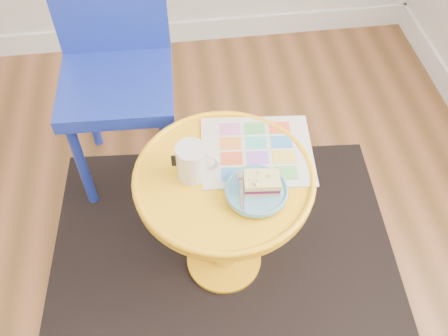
{
  "coord_description": "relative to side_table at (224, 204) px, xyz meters",
  "views": [
    {
      "loc": [
        0.66,
        -0.31,
        1.69
      ],
      "look_at": [
        0.79,
        0.61,
        0.56
      ],
      "focal_mm": 40.0,
      "sensor_mm": 36.0,
      "label": 1
    }
  ],
  "objects": [
    {
      "name": "newspaper",
      "position": [
        0.11,
        0.08,
        0.15
      ],
      "size": [
        0.37,
        0.32,
        0.01
      ],
      "primitive_type": "cube",
      "rotation": [
        0.0,
        0.0,
        -0.09
      ],
      "color": "silver",
      "rests_on": "side_table"
    },
    {
      "name": "mug",
      "position": [
        -0.09,
        0.02,
        0.21
      ],
      "size": [
        0.13,
        0.09,
        0.12
      ],
      "rotation": [
        0.0,
        0.0,
        -0.21
      ],
      "color": "silver",
      "rests_on": "side_table"
    },
    {
      "name": "plate",
      "position": [
        0.08,
        -0.08,
        0.16
      ],
      "size": [
        0.18,
        0.18,
        0.02
      ],
      "color": "#5597B5",
      "rests_on": "newspaper"
    },
    {
      "name": "side_table",
      "position": [
        0.0,
        0.0,
        0.0
      ],
      "size": [
        0.55,
        0.55,
        0.52
      ],
      "color": "#FFB215",
      "rests_on": "ground"
    },
    {
      "name": "rug",
      "position": [
        -0.0,
        0.0,
        -0.37
      ],
      "size": [
        1.38,
        1.19,
        0.01
      ],
      "primitive_type": "cube",
      "rotation": [
        0.0,
        0.0,
        -0.07
      ],
      "color": "black",
      "rests_on": "ground"
    },
    {
      "name": "fork",
      "position": [
        0.04,
        -0.07,
        0.17
      ],
      "size": [
        0.03,
        0.14,
        0.0
      ],
      "rotation": [
        0.0,
        0.0,
        -0.09
      ],
      "color": "silver",
      "rests_on": "plate"
    },
    {
      "name": "cake_slice",
      "position": [
        0.1,
        -0.07,
        0.19
      ],
      "size": [
        0.11,
        0.08,
        0.04
      ],
      "rotation": [
        0.0,
        0.0,
        -0.1
      ],
      "color": "#D3BC8C",
      "rests_on": "plate"
    },
    {
      "name": "chair",
      "position": [
        -0.32,
        0.58,
        0.16
      ],
      "size": [
        0.43,
        0.43,
        0.93
      ],
      "rotation": [
        0.0,
        0.0,
        -0.04
      ],
      "color": "#182B9F",
      "rests_on": "ground"
    }
  ]
}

